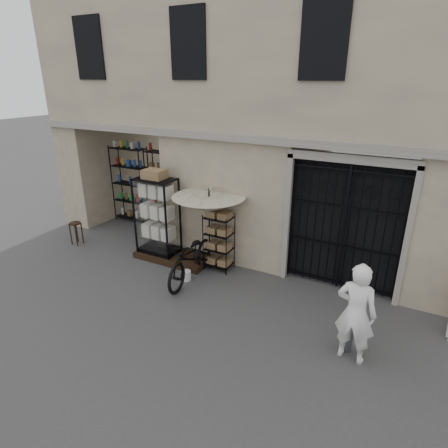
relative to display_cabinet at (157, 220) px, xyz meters
The scene contains 14 objects.
ground 3.37m from the display_cabinet, 28.09° to the right, with size 80.00×80.00×0.00m, color black.
main_building 5.11m from the display_cabinet, 41.45° to the left, with size 14.00×4.00×9.00m, color tan.
shop_recess 2.16m from the display_cabinet, 142.36° to the left, with size 3.00×1.70×3.00m, color black.
shop_shelving 2.50m from the display_cabinet, 133.92° to the left, with size 2.70×0.50×2.50m, color black.
iron_gate 4.66m from the display_cabinet, ahead, with size 2.50×0.21×3.00m.
step_platform 1.07m from the display_cabinet, ahead, with size 2.00×0.90×0.15m, color black.
display_cabinet is the anchor object (origin of this frame).
wire_rack 1.78m from the display_cabinet, ahead, with size 0.76×0.65×1.46m.
market_umbrella 1.69m from the display_cabinet, ahead, with size 1.90×1.92×2.50m.
white_bucket 1.77m from the display_cabinet, 28.55° to the right, with size 0.24×0.24×0.23m, color silver.
bicycle 1.86m from the display_cabinet, 22.86° to the right, with size 0.74×1.12×2.13m, color black.
wooden_stool 2.73m from the display_cabinet, behind, with size 0.41×0.41×0.66m.
steel_bollard 5.46m from the display_cabinet, 15.76° to the right, with size 0.14×0.14×0.76m, color slate.
shopkeeper 5.62m from the display_cabinet, 17.11° to the right, with size 0.66×1.81×0.43m, color white.
Camera 1 is at (2.96, -5.70, 4.53)m, focal length 30.00 mm.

